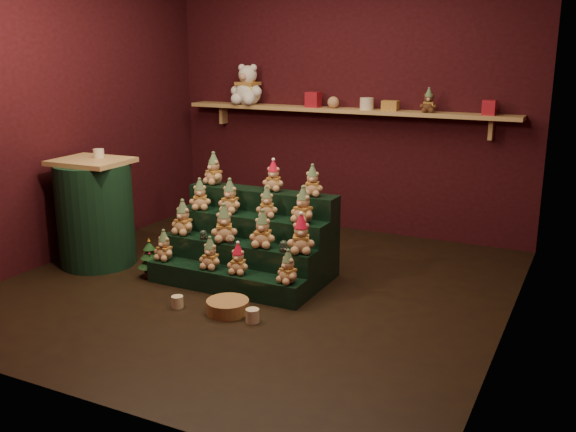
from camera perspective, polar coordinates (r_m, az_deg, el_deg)
The scene contains 41 objects.
ground at distance 5.41m, azimuth -2.89°, elevation -6.21°, with size 4.00×4.00×0.00m, color black.
back_wall at distance 6.93m, azimuth 5.43°, elevation 10.29°, with size 4.00×0.10×2.80m, color black.
front_wall at distance 3.46m, azimuth -20.14°, elevation 4.95°, with size 4.00×0.10×2.80m, color black.
left_wall at distance 6.34m, azimuth -19.64°, elevation 9.09°, with size 0.10×4.00×2.80m, color black.
right_wall at distance 4.44m, azimuth 20.74°, elevation 6.90°, with size 0.10×4.00×2.80m, color black.
back_shelf at distance 6.77m, azimuth 4.86°, elevation 9.30°, with size 3.60×0.26×0.24m.
riser_tier_front at distance 5.28m, azimuth -5.68°, elevation -5.75°, with size 1.40×0.22×0.18m, color black.
riser_tier_midfront at distance 5.43m, azimuth -4.47°, elevation -4.14°, with size 1.40×0.22×0.36m, color black.
riser_tier_midback at distance 5.58m, azimuth -3.33°, elevation -2.61°, with size 1.40×0.22×0.54m, color black.
riser_tier_back at distance 5.74m, azimuth -2.25°, elevation -1.17°, with size 1.40×0.22×0.72m, color black.
teddy_0 at distance 5.55m, azimuth -10.96°, elevation -2.58°, with size 0.18×0.16×0.26m, color tan, non-canonical shape.
teddy_1 at distance 5.27m, azimuth -6.93°, elevation -3.30°, with size 0.19×0.17×0.26m, color tan, non-canonical shape.
teddy_2 at distance 5.13m, azimuth -4.46°, elevation -3.81°, with size 0.18×0.16×0.25m, color tan, non-canonical shape.
teddy_3 at distance 4.92m, azimuth 0.00°, elevation -4.55°, with size 0.18×0.17×0.26m, color tan, non-canonical shape.
teddy_4 at distance 5.62m, azimuth -9.32°, elevation -0.14°, with size 0.21×0.19×0.30m, color tan, non-canonical shape.
teddy_5 at distance 5.37m, azimuth -5.70°, elevation -0.64°, with size 0.22×0.20×0.31m, color tan, non-canonical shape.
teddy_6 at distance 5.20m, azimuth -2.26°, elevation -1.17°, with size 0.21×0.19×0.30m, color tan, non-canonical shape.
teddy_7 at distance 5.04m, azimuth 1.17°, elevation -1.61°, with size 0.22×0.20×0.31m, color tan, non-canonical shape.
teddy_8 at distance 5.72m, azimuth -7.83°, elevation 1.91°, with size 0.19×0.17×0.27m, color tan, non-canonical shape.
teddy_9 at distance 5.58m, azimuth -5.18°, elevation 1.77°, with size 0.21×0.19×0.29m, color tan, non-canonical shape.
teddy_10 at distance 5.41m, azimuth -1.89°, elevation 1.22°, with size 0.18×0.17×0.26m, color tan, non-canonical shape.
teddy_11 at distance 5.23m, azimuth 1.36°, elevation 0.98°, with size 0.21×0.19×0.30m, color tan, non-canonical shape.
teddy_12 at distance 5.90m, azimuth -6.61°, elevation 4.19°, with size 0.20×0.18×0.28m, color tan, non-canonical shape.
teddy_13 at distance 5.59m, azimuth -1.30°, elevation 3.59°, with size 0.19×0.17×0.26m, color tan, non-canonical shape.
teddy_14 at distance 5.40m, azimuth 2.19°, elevation 3.15°, with size 0.18×0.17×0.26m, color tan, non-canonical shape.
snow_globe_a at distance 5.47m, azimuth -7.54°, elevation -1.65°, with size 0.06×0.06×0.08m.
snow_globe_b at distance 5.32m, azimuth -5.09°, elevation -2.04°, with size 0.06×0.06×0.08m.
snow_globe_c at distance 5.09m, azimuth -0.38°, elevation -2.68°, with size 0.07×0.07×0.09m.
side_table at distance 6.06m, azimuth -16.75°, elevation 0.27°, with size 0.68×0.68×0.98m.
table_ornament at distance 6.03m, azimuth -16.48°, elevation 5.38°, with size 0.09×0.09×0.08m, color beige.
mini_christmas_tree at distance 5.67m, azimuth -12.19°, elevation -3.68°, with size 0.21×0.21×0.36m.
mug_left at distance 5.03m, azimuth -9.81°, elevation -7.52°, with size 0.09×0.09×0.09m, color beige.
mug_right at distance 4.71m, azimuth -3.18°, elevation -8.83°, with size 0.10×0.10×0.10m, color beige.
wicker_basket at distance 4.88m, azimuth -5.38°, elevation -8.02°, with size 0.32×0.32×0.10m, color olive.
white_bear at distance 7.21m, azimuth -3.60°, elevation 12.04°, with size 0.39×0.35×0.55m, color white, non-canonical shape.
brown_bear at distance 6.45m, azimuth 12.39°, elevation 9.99°, with size 0.16×0.15×0.23m, color #512E1B, non-canonical shape.
gift_tin_red_a at distance 6.87m, azimuth 2.27°, elevation 10.30°, with size 0.14×0.14×0.16m, color #AC1A2A.
gift_tin_cream at distance 6.65m, azimuth 7.01°, elevation 9.88°, with size 0.14×0.14×0.12m, color beige.
gift_tin_red_b at distance 6.35m, azimuth 17.46°, elevation 9.18°, with size 0.12×0.12×0.14m, color #AC1A2A.
shelf_plush_ball at distance 6.78m, azimuth 4.04°, elevation 10.05°, with size 0.12×0.12×0.12m, color tan.
scarf_gift_box at distance 6.57m, azimuth 9.07°, elevation 9.67°, with size 0.16×0.10×0.10m, color orange.
Camera 1 is at (2.50, -4.39, 1.94)m, focal length 40.00 mm.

